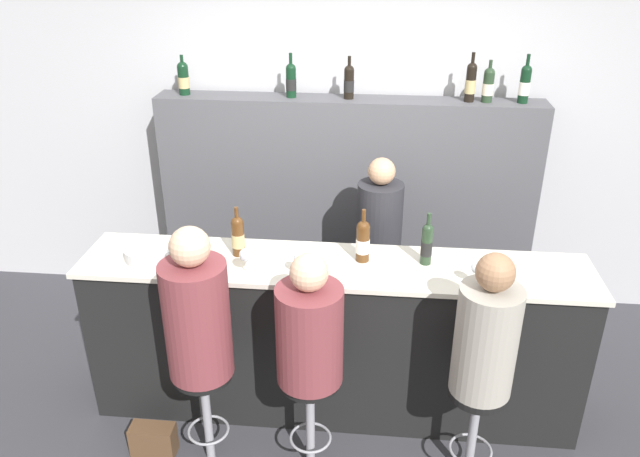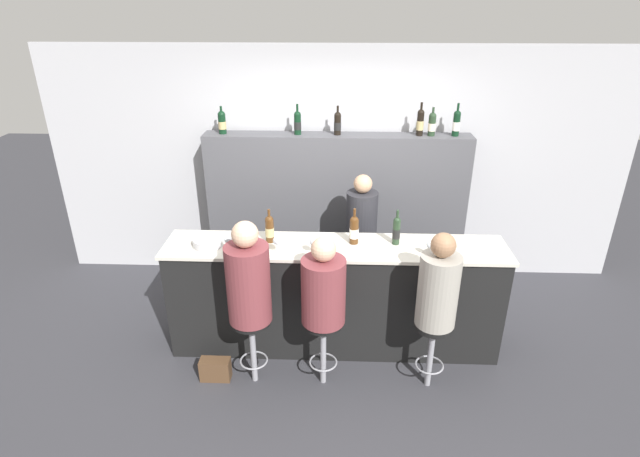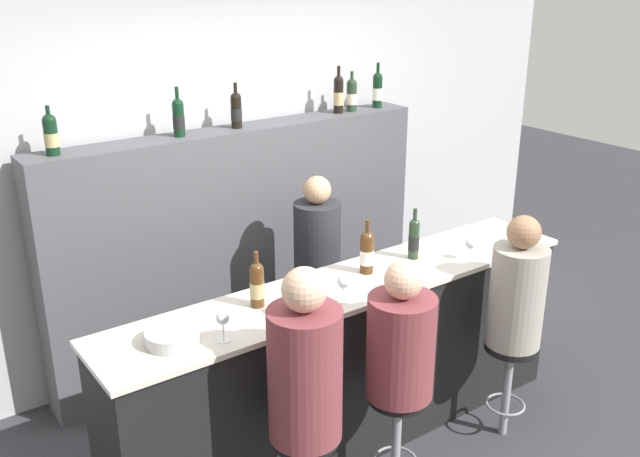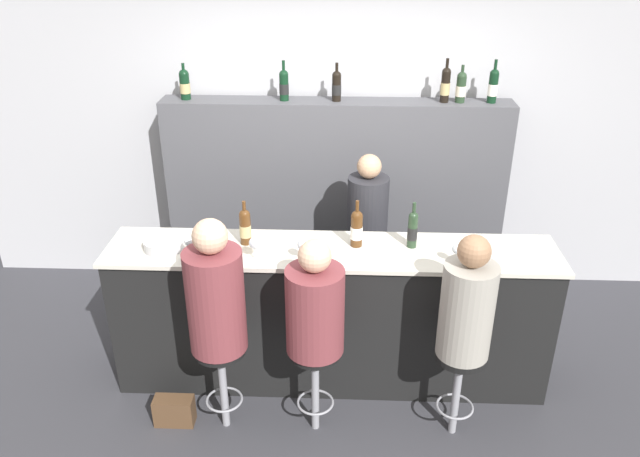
{
  "view_description": "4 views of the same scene",
  "coord_description": "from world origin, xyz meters",
  "px_view_note": "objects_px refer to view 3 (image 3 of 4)",
  "views": [
    {
      "loc": [
        0.23,
        -2.92,
        2.83
      ],
      "look_at": [
        -0.07,
        0.16,
        1.32
      ],
      "focal_mm": 35.0,
      "sensor_mm": 36.0,
      "label": 1
    },
    {
      "loc": [
        0.02,
        -3.62,
        3.04
      ],
      "look_at": [
        -0.13,
        0.17,
        1.26
      ],
      "focal_mm": 28.0,
      "sensor_mm": 36.0,
      "label": 2
    },
    {
      "loc": [
        -2.28,
        -2.62,
        2.77
      ],
      "look_at": [
        -0.2,
        0.28,
        1.42
      ],
      "focal_mm": 40.0,
      "sensor_mm": 36.0,
      "label": 3
    },
    {
      "loc": [
        0.08,
        -3.37,
        3.02
      ],
      "look_at": [
        -0.07,
        0.16,
        1.25
      ],
      "focal_mm": 35.0,
      "sensor_mm": 36.0,
      "label": 4
    }
  ],
  "objects_px": {
    "wine_bottle_counter_0": "(257,284)",
    "wine_bottle_backbar_1": "(178,117)",
    "wine_bottle_counter_2": "(414,238)",
    "wine_bottle_backbar_2": "(237,110)",
    "guest_seated_right": "(518,290)",
    "bartender": "(317,289)",
    "wine_bottle_backbar_5": "(377,90)",
    "guest_seated_middle": "(401,341)",
    "wine_bottle_backbar_3": "(338,94)",
    "bar_stool_right": "(510,365)",
    "wine_glass_0": "(223,319)",
    "metal_bowl": "(172,337)",
    "wine_bottle_counter_1": "(367,252)",
    "wine_glass_3": "(470,245)",
    "wine_bottle_backbar_0": "(51,134)",
    "bar_stool_middle": "(397,417)",
    "guest_seated_left": "(305,367)",
    "wine_glass_2": "(343,283)",
    "wine_bottle_backbar_4": "(352,95)",
    "wine_glass_1": "(296,297)"
  },
  "relations": [
    {
      "from": "wine_bottle_backbar_0",
      "to": "wine_bottle_backbar_3",
      "type": "distance_m",
      "value": 2.05
    },
    {
      "from": "wine_glass_1",
      "to": "bar_stool_right",
      "type": "xyz_separation_m",
      "value": [
        1.29,
        -0.36,
        -0.68
      ]
    },
    {
      "from": "wine_bottle_counter_1",
      "to": "wine_glass_3",
      "type": "relative_size",
      "value": 2.33
    },
    {
      "from": "wine_bottle_backbar_4",
      "to": "bar_stool_middle",
      "type": "distance_m",
      "value": 2.47
    },
    {
      "from": "guest_seated_left",
      "to": "bartender",
      "type": "bearing_deg",
      "value": 52.37
    },
    {
      "from": "wine_bottle_counter_1",
      "to": "wine_glass_3",
      "type": "bearing_deg",
      "value": -19.56
    },
    {
      "from": "wine_glass_0",
      "to": "guest_seated_right",
      "type": "height_order",
      "value": "guest_seated_right"
    },
    {
      "from": "wine_bottle_counter_1",
      "to": "guest_seated_middle",
      "type": "relative_size",
      "value": 0.43
    },
    {
      "from": "wine_bottle_counter_0",
      "to": "bar_stool_right",
      "type": "distance_m",
      "value": 1.66
    },
    {
      "from": "wine_bottle_backbar_1",
      "to": "metal_bowl",
      "type": "bearing_deg",
      "value": -118.35
    },
    {
      "from": "wine_bottle_backbar_2",
      "to": "bar_stool_right",
      "type": "distance_m",
      "value": 2.37
    },
    {
      "from": "wine_bottle_backbar_5",
      "to": "guest_seated_left",
      "type": "bearing_deg",
      "value": -136.88
    },
    {
      "from": "wine_bottle_backbar_0",
      "to": "wine_bottle_backbar_5",
      "type": "xyz_separation_m",
      "value": [
        2.42,
        0.0,
        0.01
      ]
    },
    {
      "from": "wine_bottle_counter_0",
      "to": "wine_bottle_backbar_1",
      "type": "distance_m",
      "value": 1.37
    },
    {
      "from": "wine_bottle_backbar_2",
      "to": "guest_seated_right",
      "type": "height_order",
      "value": "wine_bottle_backbar_2"
    },
    {
      "from": "wine_bottle_counter_1",
      "to": "bar_stool_middle",
      "type": "height_order",
      "value": "wine_bottle_counter_1"
    },
    {
      "from": "wine_bottle_backbar_2",
      "to": "wine_bottle_backbar_4",
      "type": "distance_m",
      "value": 0.97
    },
    {
      "from": "wine_bottle_counter_1",
      "to": "wine_bottle_counter_2",
      "type": "relative_size",
      "value": 1.02
    },
    {
      "from": "wine_bottle_counter_1",
      "to": "metal_bowl",
      "type": "relative_size",
      "value": 1.26
    },
    {
      "from": "wine_bottle_backbar_4",
      "to": "guest_seated_middle",
      "type": "xyz_separation_m",
      "value": [
        -1.06,
        -1.77,
        -0.89
      ]
    },
    {
      "from": "wine_bottle_backbar_2",
      "to": "bar_stool_right",
      "type": "height_order",
      "value": "wine_bottle_backbar_2"
    },
    {
      "from": "wine_bottle_backbar_3",
      "to": "bar_stool_right",
      "type": "relative_size",
      "value": 0.53
    },
    {
      "from": "guest_seated_left",
      "to": "bar_stool_middle",
      "type": "distance_m",
      "value": 0.79
    },
    {
      "from": "wine_bottle_backbar_0",
      "to": "bartender",
      "type": "distance_m",
      "value": 1.95
    },
    {
      "from": "wine_glass_3",
      "to": "guest_seated_middle",
      "type": "height_order",
      "value": "guest_seated_middle"
    },
    {
      "from": "wine_bottle_backbar_3",
      "to": "bar_stool_right",
      "type": "height_order",
      "value": "wine_bottle_backbar_3"
    },
    {
      "from": "wine_bottle_backbar_3",
      "to": "wine_bottle_backbar_5",
      "type": "distance_m",
      "value": 0.37
    },
    {
      "from": "wine_glass_0",
      "to": "wine_glass_1",
      "type": "bearing_deg",
      "value": -0.0
    },
    {
      "from": "wine_bottle_counter_1",
      "to": "bartender",
      "type": "bearing_deg",
      "value": 81.44
    },
    {
      "from": "wine_glass_2",
      "to": "guest_seated_middle",
      "type": "bearing_deg",
      "value": -75.41
    },
    {
      "from": "wine_bottle_backbar_0",
      "to": "guest_seated_middle",
      "type": "xyz_separation_m",
      "value": [
        1.12,
        -1.77,
        -0.89
      ]
    },
    {
      "from": "wine_bottle_backbar_2",
      "to": "guest_seated_left",
      "type": "distance_m",
      "value": 2.07
    },
    {
      "from": "wine_bottle_backbar_4",
      "to": "bar_stool_right",
      "type": "xyz_separation_m",
      "value": [
        -0.16,
        -1.77,
        -1.35
      ]
    },
    {
      "from": "bar_stool_middle",
      "to": "guest_seated_middle",
      "type": "height_order",
      "value": "guest_seated_middle"
    },
    {
      "from": "wine_bottle_counter_2",
      "to": "wine_bottle_backbar_2",
      "type": "xyz_separation_m",
      "value": [
        -0.53,
        1.19,
        0.65
      ]
    },
    {
      "from": "wine_glass_2",
      "to": "bar_stool_right",
      "type": "relative_size",
      "value": 0.24
    },
    {
      "from": "wine_glass_0",
      "to": "wine_bottle_backbar_0",
      "type": "bearing_deg",
      "value": 102.08
    },
    {
      "from": "metal_bowl",
      "to": "bar_stool_right",
      "type": "bearing_deg",
      "value": -14.21
    },
    {
      "from": "wine_bottle_backbar_5",
      "to": "guest_seated_middle",
      "type": "height_order",
      "value": "wine_bottle_backbar_5"
    },
    {
      "from": "wine_bottle_backbar_3",
      "to": "bar_stool_middle",
      "type": "bearing_deg",
      "value": -117.74
    },
    {
      "from": "wine_glass_0",
      "to": "guest_seated_left",
      "type": "distance_m",
      "value": 0.45
    },
    {
      "from": "wine_glass_2",
      "to": "guest_seated_right",
      "type": "distance_m",
      "value": 1.07
    },
    {
      "from": "wine_glass_0",
      "to": "metal_bowl",
      "type": "distance_m",
      "value": 0.26
    },
    {
      "from": "bar_stool_middle",
      "to": "wine_bottle_backbar_4",
      "type": "bearing_deg",
      "value": 59.26
    },
    {
      "from": "wine_bottle_counter_1",
      "to": "guest_seated_left",
      "type": "bearing_deg",
      "value": -145.17
    },
    {
      "from": "bar_stool_right",
      "to": "bartender",
      "type": "bearing_deg",
      "value": 114.55
    },
    {
      "from": "wine_bottle_counter_2",
      "to": "wine_bottle_backbar_0",
      "type": "xyz_separation_m",
      "value": [
        -1.73,
        1.19,
        0.65
      ]
    },
    {
      "from": "guest_seated_right",
      "to": "bartender",
      "type": "xyz_separation_m",
      "value": [
        -0.55,
        1.21,
        -0.3
      ]
    },
    {
      "from": "guest_seated_left",
      "to": "guest_seated_right",
      "type": "distance_m",
      "value": 1.49
    },
    {
      "from": "wine_bottle_counter_0",
      "to": "wine_bottle_backbar_0",
      "type": "bearing_deg",
      "value": 117.75
    }
  ]
}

